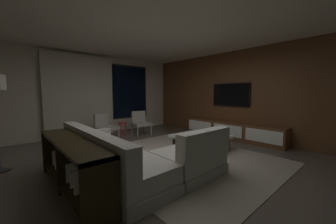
% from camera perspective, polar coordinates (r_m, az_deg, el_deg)
% --- Properties ---
extents(floor, '(9.20, 9.20, 0.00)m').
position_cam_1_polar(floor, '(4.05, -0.94, -14.43)').
color(floor, '#564C44').
extents(back_wall_with_window, '(6.60, 0.30, 2.70)m').
position_cam_1_polar(back_wall_with_window, '(6.94, -21.35, 4.86)').
color(back_wall_with_window, beige).
rests_on(back_wall_with_window, floor).
extents(media_wall, '(0.12, 7.80, 2.70)m').
position_cam_1_polar(media_wall, '(6.25, 20.89, 4.89)').
color(media_wall, brown).
rests_on(media_wall, floor).
extents(ceiling, '(8.20, 8.20, 0.00)m').
position_cam_1_polar(ceiling, '(4.02, -1.00, 24.64)').
color(ceiling, beige).
extents(area_rug, '(3.20, 3.80, 0.01)m').
position_cam_1_polar(area_rug, '(4.20, 3.70, -13.59)').
color(area_rug, gray).
rests_on(area_rug, floor).
extents(sectional_couch, '(1.98, 2.50, 0.82)m').
position_cam_1_polar(sectional_couch, '(3.31, -10.49, -13.84)').
color(sectional_couch, gray).
rests_on(sectional_couch, floor).
extents(coffee_table, '(1.16, 1.16, 0.36)m').
position_cam_1_polar(coffee_table, '(4.80, 9.93, -8.95)').
color(coffee_table, black).
rests_on(coffee_table, floor).
extents(book_stack_on_coffee_table, '(0.26, 0.18, 0.06)m').
position_cam_1_polar(book_stack_on_coffee_table, '(4.63, 11.43, -6.94)').
color(book_stack_on_coffee_table, '#41A868').
rests_on(book_stack_on_coffee_table, coffee_table).
extents(accent_chair_near_window, '(0.63, 0.65, 0.78)m').
position_cam_1_polar(accent_chair_near_window, '(6.50, -8.37, -2.88)').
color(accent_chair_near_window, '#B2ADA0').
rests_on(accent_chair_near_window, floor).
extents(accent_chair_by_curtain, '(0.68, 0.70, 0.78)m').
position_cam_1_polar(accent_chair_by_curtain, '(6.02, -18.60, -3.80)').
color(accent_chair_by_curtain, '#B2ADA0').
rests_on(accent_chair_by_curtain, floor).
extents(side_stool, '(0.32, 0.32, 0.46)m').
position_cam_1_polar(side_stool, '(6.24, -13.66, -3.89)').
color(side_stool, red).
rests_on(side_stool, floor).
extents(media_console, '(0.46, 3.10, 0.52)m').
position_cam_1_polar(media_console, '(6.12, 18.84, -5.37)').
color(media_console, brown).
rests_on(media_console, floor).
extents(mounted_tv, '(0.05, 1.24, 0.72)m').
position_cam_1_polar(mounted_tv, '(6.27, 18.40, 4.98)').
color(mounted_tv, black).
extents(console_table_behind_couch, '(0.40, 2.10, 0.74)m').
position_cam_1_polar(console_table_behind_couch, '(3.05, -27.13, -13.50)').
color(console_table_behind_couch, black).
rests_on(console_table_behind_couch, floor).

